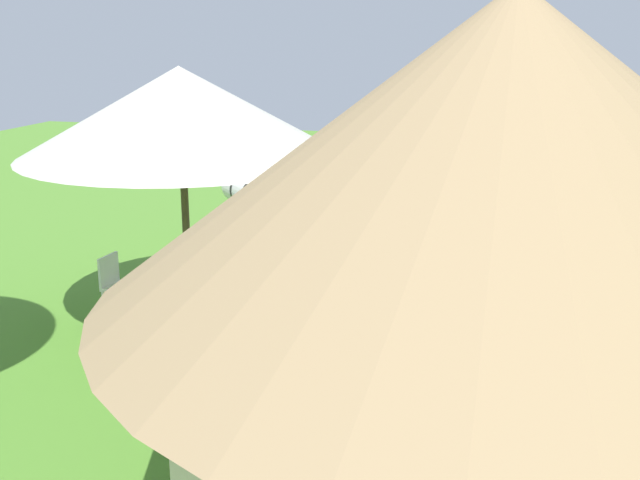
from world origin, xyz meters
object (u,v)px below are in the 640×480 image
object	(u,v)px
striped_lounge_chair	(482,265)
zebra_by_umbrella	(613,268)
patio_chair_near_hut	(247,270)
zebra_nearest_camera	(252,193)
shade_umbrella	(181,112)
standing_watcher	(535,194)
guest_beside_umbrella	(265,297)
thatched_hut	(500,278)
patio_chair_near_lawn	(217,320)
patio_chair_west_end	(116,282)
patio_dining_table	(189,282)
zebra_toward_hut	(375,236)

from	to	relation	value
striped_lounge_chair	zebra_by_umbrella	xyz separation A→B (m)	(-1.78, 2.00, 0.71)
patio_chair_near_hut	striped_lounge_chair	bearing A→B (deg)	-126.13
zebra_nearest_camera	zebra_by_umbrella	bearing A→B (deg)	-67.27
shade_umbrella	standing_watcher	bearing A→B (deg)	-130.71
guest_beside_umbrella	striped_lounge_chair	distance (m)	4.81
thatched_hut	patio_chair_near_lawn	bearing A→B (deg)	-41.91
standing_watcher	zebra_nearest_camera	xyz separation A→B (m)	(5.02, 1.25, 0.00)
striped_lounge_chair	thatched_hut	bearing A→B (deg)	20.06
standing_watcher	patio_chair_near_lawn	bearing A→B (deg)	100.70
patio_chair_near_hut	zebra_nearest_camera	xyz separation A→B (m)	(0.97, -2.87, 0.52)
patio_chair_near_lawn	striped_lounge_chair	xyz separation A→B (m)	(-2.95, -4.02, -0.26)
patio_chair_west_end	zebra_by_umbrella	world-z (taller)	zebra_by_umbrella
patio_dining_table	guest_beside_umbrella	distance (m)	1.83
zebra_nearest_camera	shade_umbrella	bearing A→B (deg)	-124.59
patio_dining_table	patio_chair_near_lawn	world-z (taller)	patio_chair_near_lawn
thatched_hut	patio_chair_near_hut	size ratio (longest dim) A/B	6.22
patio_dining_table	thatched_hut	bearing A→B (deg)	136.78
patio_chair_near_hut	zebra_by_umbrella	world-z (taller)	zebra_by_umbrella
patio_chair_near_hut	patio_chair_near_lawn	bearing A→B (deg)	121.75
patio_chair_near_hut	zebra_toward_hut	distance (m)	1.98
zebra_by_umbrella	thatched_hut	bearing A→B (deg)	3.38
patio_chair_near_lawn	zebra_nearest_camera	size ratio (longest dim) A/B	0.50
thatched_hut	standing_watcher	distance (m)	9.29
zebra_nearest_camera	zebra_by_umbrella	world-z (taller)	zebra_nearest_camera
shade_umbrella	patio_chair_west_end	bearing A→B (deg)	-4.74
thatched_hut	patio_dining_table	xyz separation A→B (m)	(4.24, -3.98, -1.71)
striped_lounge_chair	patio_chair_west_end	bearing A→B (deg)	-42.16
striped_lounge_chair	patio_chair_near_lawn	bearing A→B (deg)	-20.23
patio_dining_table	zebra_by_umbrella	world-z (taller)	zebra_by_umbrella
patio_chair_near_hut	guest_beside_umbrella	distance (m)	2.41
thatched_hut	striped_lounge_chair	size ratio (longest dim) A/B	6.13
shade_umbrella	guest_beside_umbrella	distance (m)	2.71
thatched_hut	striped_lounge_chair	distance (m)	7.45
patio_chair_near_hut	standing_watcher	world-z (taller)	standing_watcher
patio_chair_near_hut	patio_chair_west_end	world-z (taller)	same
thatched_hut	patio_chair_west_end	world-z (taller)	thatched_hut
shade_umbrella	zebra_toward_hut	distance (m)	3.49
guest_beside_umbrella	zebra_by_umbrella	bearing A→B (deg)	42.21
standing_watcher	patio_dining_table	bearing A→B (deg)	91.29
zebra_by_umbrella	zebra_nearest_camera	bearing A→B (deg)	-97.66
zebra_toward_hut	zebra_by_umbrella	bearing A→B (deg)	87.29
standing_watcher	zebra_toward_hut	bearing A→B (deg)	97.95
patio_dining_table	zebra_toward_hut	distance (m)	2.90
zebra_toward_hut	patio_dining_table	bearing A→B (deg)	-40.88
patio_chair_west_end	zebra_by_umbrella	xyz separation A→B (m)	(-6.69, -1.05, 0.45)
patio_dining_table	patio_chair_west_end	world-z (taller)	patio_chair_west_end
zebra_nearest_camera	zebra_by_umbrella	size ratio (longest dim) A/B	0.88
patio_chair_near_hut	patio_chair_west_end	distance (m)	1.89
patio_chair_west_end	guest_beside_umbrella	distance (m)	2.91
thatched_hut	standing_watcher	world-z (taller)	thatched_hut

